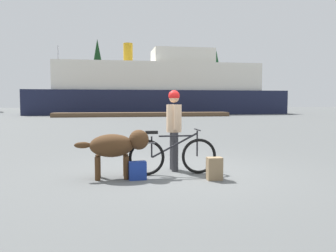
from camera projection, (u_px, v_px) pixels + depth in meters
ground_plane at (178, 172)px, 7.00m from camera, size 160.00×160.00×0.00m
bicycle at (172, 155)px, 6.72m from camera, size 1.78×0.44×0.91m
person_cyclist at (174, 122)px, 7.10m from camera, size 0.32×0.53×1.70m
dog at (117, 146)px, 6.41m from camera, size 1.41×0.52×0.92m
backpack at (214, 169)px, 6.28m from camera, size 0.28×0.20×0.42m
handbag_pannier at (138, 171)px, 6.30m from camera, size 0.33×0.20×0.34m
dock_pier at (143, 114)px, 33.17m from camera, size 17.18×2.23×0.40m
ferry_boat at (159, 90)px, 40.68m from camera, size 29.72×7.80×8.35m
sailboat_moored at (59, 109)px, 42.23m from camera, size 8.24×2.31×8.45m
pine_tree_center at (98, 65)px, 52.25m from camera, size 2.85×2.85×11.18m
pine_tree_far_right at (216, 72)px, 56.95m from camera, size 2.89×2.89×10.05m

